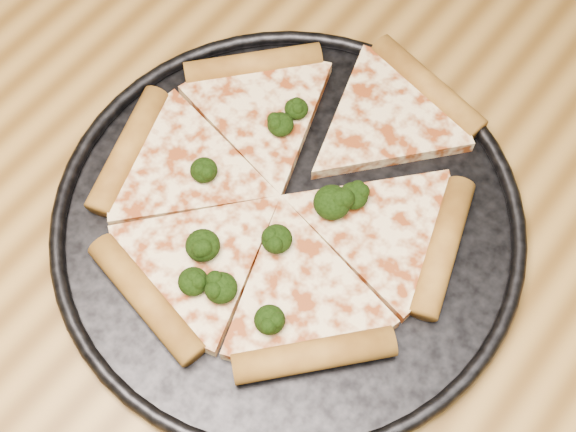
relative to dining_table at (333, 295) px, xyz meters
The scene contains 4 objects.
dining_table is the anchor object (origin of this frame).
pizza_pan 0.11m from the dining_table, behind, with size 0.38×0.38×0.02m.
pizza 0.12m from the dining_table, behind, with size 0.31×0.34×0.02m.
broccoli_florets 0.13m from the dining_table, 156.39° to the right, with size 0.14×0.19×0.02m.
Camera 1 is at (0.14, -0.24, 1.35)m, focal length 51.41 mm.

